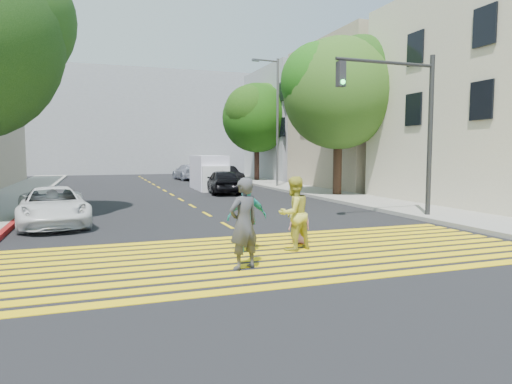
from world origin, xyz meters
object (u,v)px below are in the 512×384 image
tree_right_far (257,114)px  dark_car_near (223,181)px  pedestrian_child (300,222)px  white_van (209,173)px  pedestrian_woman (294,213)px  dark_car_parked (226,175)px  pedestrian_man (244,224)px  pedestrian_extra (247,217)px  tree_right_near (340,88)px  silver_car (188,172)px  white_sedan (53,206)px  traffic_signal (406,113)px

tree_right_far → dark_car_near: bearing=-119.8°
pedestrian_child → white_van: (1.97, 18.64, 0.48)m
pedestrian_woman → pedestrian_child: (0.47, 0.65, -0.35)m
pedestrian_child → dark_car_parked: (4.28, 22.86, 0.11)m
white_van → pedestrian_man: bearing=-99.5°
pedestrian_extra → dark_car_near: pedestrian_extra is taller
tree_right_near → dark_car_near: tree_right_near is taller
silver_car → dark_car_parked: (1.63, -6.80, 0.01)m
tree_right_near → tree_right_far: size_ratio=1.06×
tree_right_far → pedestrian_man: 29.65m
white_sedan → silver_car: silver_car is taller
dark_car_near → pedestrian_woman: bearing=86.5°
tree_right_far → dark_car_parked: tree_right_far is taller
pedestrian_woman → dark_car_near: pedestrian_woman is taller
dark_car_parked → white_van: white_van is taller
pedestrian_woman → pedestrian_extra: (-1.20, 0.17, -0.07)m
white_sedan → dark_car_near: 12.99m
tree_right_near → pedestrian_extra: tree_right_near is taller
silver_car → white_van: bearing=81.9°
white_van → white_sedan: bearing=-121.5°
tree_right_near → pedestrian_man: bearing=-126.5°
pedestrian_extra → dark_car_near: bearing=-103.5°
tree_right_near → traffic_signal: tree_right_near is taller
pedestrian_woman → traffic_signal: traffic_signal is taller
tree_right_near → silver_car: tree_right_near is taller
pedestrian_man → white_van: bearing=-121.2°
pedestrian_man → pedestrian_extra: size_ratio=1.12×
pedestrian_woman → pedestrian_extra: size_ratio=1.08×
white_sedan → white_van: 15.58m
pedestrian_man → white_sedan: bearing=-80.0°
pedestrian_woman → white_van: (2.44, 19.29, 0.13)m
pedestrian_woman → white_sedan: bearing=-63.3°
pedestrian_woman → pedestrian_child: 0.87m
tree_right_near → white_van: bearing=128.5°
dark_car_near → traffic_signal: bearing=110.8°
tree_right_far → pedestrian_woman: size_ratio=4.45×
silver_car → dark_car_parked: dark_car_parked is taller
dark_car_near → dark_car_parked: bearing=-101.5°
tree_right_near → pedestrian_woman: (-8.16, -12.08, -5.13)m
tree_right_far → traffic_signal: (-2.31, -22.69, -1.77)m
silver_car → traffic_signal: bearing=91.5°
dark_car_parked → dark_car_near: bearing=-112.8°
pedestrian_child → dark_car_near: 15.49m
dark_car_near → silver_car: bearing=-87.3°
tree_right_far → dark_car_parked: 6.64m
tree_right_near → pedestrian_extra: bearing=-128.2°
pedestrian_extra → white_van: 19.46m
silver_car → white_van: (-0.68, -11.02, 0.38)m
pedestrian_extra → silver_car: 30.44m
tree_right_near → pedestrian_extra: size_ratio=5.11×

